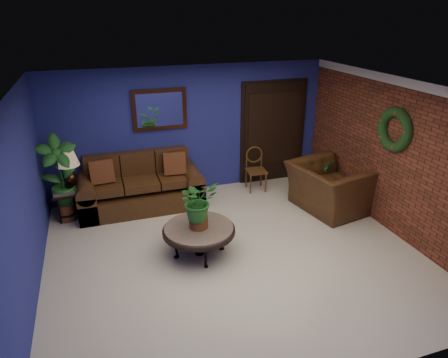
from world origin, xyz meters
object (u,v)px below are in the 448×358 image
object	(u,v)px
sofa	(141,189)
end_table	(73,193)
table_lamp	(68,164)
side_chair	(255,166)
armchair	(329,188)
coffee_table	(199,230)

from	to	relation	value
sofa	end_table	bearing A→B (deg)	-178.33
table_lamp	end_table	bearing A→B (deg)	153.43
end_table	side_chair	world-z (taller)	side_chair
table_lamp	side_chair	size ratio (longest dim) A/B	0.73
table_lamp	side_chair	xyz separation A→B (m)	(3.52, 0.07, -0.49)
end_table	table_lamp	world-z (taller)	table_lamp
end_table	table_lamp	bearing A→B (deg)	-26.57
sofa	table_lamp	distance (m)	1.36
end_table	armchair	size ratio (longest dim) A/B	0.47
sofa	side_chair	xyz separation A→B (m)	(2.34, 0.03, 0.17)
sofa	table_lamp	xyz separation A→B (m)	(-1.19, -0.03, 0.66)
armchair	table_lamp	bearing A→B (deg)	64.31
side_chair	armchair	distance (m)	1.57
table_lamp	armchair	distance (m)	4.64
coffee_table	side_chair	xyz separation A→B (m)	(1.72, 1.96, 0.09)
coffee_table	table_lamp	bearing A→B (deg)	133.51
side_chair	armchair	bearing A→B (deg)	-48.22
armchair	coffee_table	bearing A→B (deg)	94.12
coffee_table	table_lamp	world-z (taller)	table_lamp
end_table	coffee_table	bearing A→B (deg)	-46.49
end_table	side_chair	xyz separation A→B (m)	(3.52, 0.07, 0.06)
sofa	coffee_table	bearing A→B (deg)	-72.33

